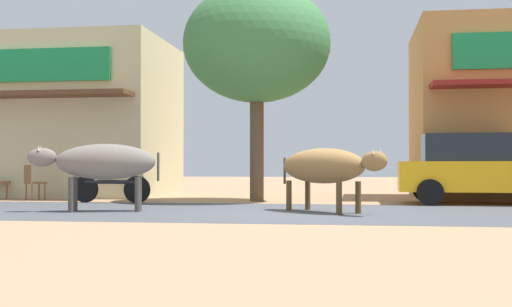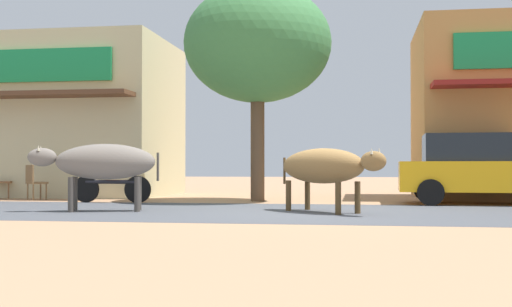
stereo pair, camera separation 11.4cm
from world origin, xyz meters
TOP-DOWN VIEW (x-y plane):
  - ground at (0.00, 0.00)m, footprint 80.00×80.00m
  - asphalt_road at (0.00, 0.00)m, footprint 72.00×5.37m
  - storefront_left_cafe at (-8.95, 6.36)m, footprint 8.34×5.36m
  - roadside_tree at (-1.58, 3.72)m, footprint 3.74×3.74m
  - parked_hatchback_car at (3.74, 3.34)m, footprint 3.93×2.10m
  - parked_motorcycle at (-4.96, 2.53)m, footprint 1.98×0.25m
  - cow_near_brown at (-4.05, -0.37)m, footprint 2.51×1.13m
  - cow_far_dark at (0.29, 0.02)m, footprint 2.29×2.18m
  - cafe_chair_near_tree at (-7.44, 3.38)m, footprint 0.62×0.62m
  - cafe_chair_by_doorway at (-8.71, 4.11)m, footprint 0.55×0.55m

SIDE VIEW (x-z plane):
  - ground at x=0.00m, z-range 0.00..0.00m
  - asphalt_road at x=0.00m, z-range 0.00..0.00m
  - parked_motorcycle at x=-4.96m, z-range -0.06..1.02m
  - cafe_chair_near_tree at x=-7.44m, z-range 0.05..0.97m
  - cafe_chair_by_doorway at x=-8.71m, z-range 0.05..0.97m
  - parked_hatchback_car at x=3.74m, z-range 0.02..1.66m
  - cow_far_dark at x=0.29m, z-range 0.27..1.50m
  - cow_near_brown at x=-4.05m, z-range 0.30..1.63m
  - storefront_left_cafe at x=-8.95m, z-range 0.01..4.68m
  - roadside_tree at x=-1.58m, z-range 1.23..6.72m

